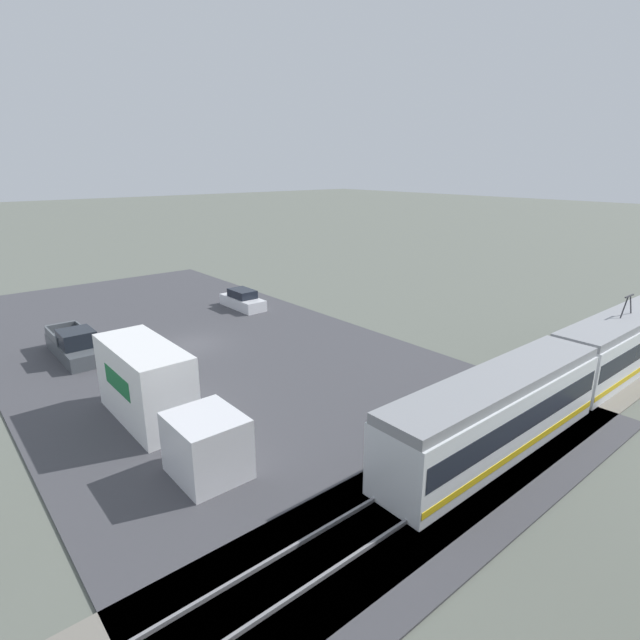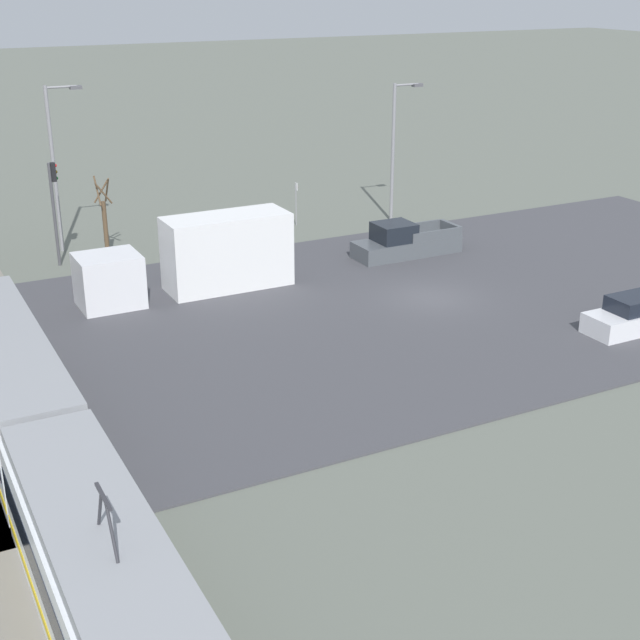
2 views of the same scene
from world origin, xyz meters
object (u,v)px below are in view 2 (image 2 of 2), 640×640
traffic_light_pole (54,200)px  no_parking_sign (296,200)px  pickup_truck (405,242)px  sedan_car_0 (635,316)px  box_truck (200,258)px  street_tree (105,221)px  street_lamp_mid_block (57,159)px  street_lamp_near_crossing (396,143)px  light_rail_tram (52,470)px

traffic_light_pole → no_parking_sign: 14.44m
pickup_truck → traffic_light_pole: size_ratio=1.10×
sedan_car_0 → no_parking_sign: 22.39m
box_truck → traffic_light_pole: 9.02m
sedan_car_0 → no_parking_sign: (21.76, 5.21, 0.85)m
sedan_car_0 → street_tree: bearing=39.5°
sedan_car_0 → street_lamp_mid_block: bearing=39.1°
street_lamp_near_crossing → street_lamp_mid_block: 19.46m
box_truck → street_tree: size_ratio=2.32×
traffic_light_pole → pickup_truck: bearing=-112.6°
street_tree → street_lamp_mid_block: 4.19m
street_lamp_mid_block → sedan_car_0: bearing=-140.9°
pickup_truck → sedan_car_0: pickup_truck is taller
no_parking_sign → sedan_car_0: bearing=-166.5°
light_rail_tram → pickup_truck: (16.42, -21.77, -0.87)m
pickup_truck → street_lamp_mid_block: (9.45, 15.77, 4.25)m
street_lamp_mid_block → light_rail_tram: bearing=166.9°
street_tree → street_lamp_near_crossing: size_ratio=0.53×
traffic_light_pole → street_lamp_near_crossing: size_ratio=0.65×
pickup_truck → street_lamp_mid_block: 18.87m
traffic_light_pole → no_parking_sign: bearing=-84.4°
sedan_car_0 → traffic_light_pole: (20.36, 19.45, 2.75)m
pickup_truck → street_lamp_near_crossing: bearing=-27.6°
box_truck → pickup_truck: box_truck is taller
pickup_truck → street_lamp_near_crossing: 8.48m
box_truck → sedan_car_0: box_truck is taller
box_truck → no_parking_sign: size_ratio=3.90×
sedan_car_0 → street_lamp_mid_block: (22.89, 18.63, 4.32)m
traffic_light_pole → street_tree: 2.91m
street_lamp_near_crossing → street_lamp_mid_block: size_ratio=0.93×
traffic_light_pole → no_parking_sign: traffic_light_pole is taller
traffic_light_pole → street_tree: traffic_light_pole is taller
street_lamp_near_crossing → street_lamp_mid_block: street_lamp_mid_block is taller
light_rail_tram → street_lamp_mid_block: street_lamp_mid_block is taller
sedan_car_0 → street_lamp_near_crossing: street_lamp_near_crossing is taller
pickup_truck → sedan_car_0: size_ratio=1.31×
box_truck → sedan_car_0: size_ratio=2.26×
no_parking_sign → light_rail_tram: bearing=141.9°
sedan_car_0 → street_tree: street_tree is taller
light_rail_tram → sedan_car_0: bearing=-83.1°
pickup_truck → street_tree: bearing=63.2°
traffic_light_pole → street_lamp_mid_block: 3.09m
sedan_car_0 → no_parking_sign: size_ratio=1.73×
light_rail_tram → street_lamp_near_crossing: 34.35m
box_truck → pickup_truck: size_ratio=1.72×
traffic_light_pole → street_lamp_mid_block: street_lamp_mid_block is taller
box_truck → no_parking_sign: bearing=-46.8°
light_rail_tram → street_tree: light_rail_tram is taller
street_lamp_near_crossing → no_parking_sign: (1.65, 5.83, -3.15)m
sedan_car_0 → street_lamp_near_crossing: (20.11, -0.62, 4.00)m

